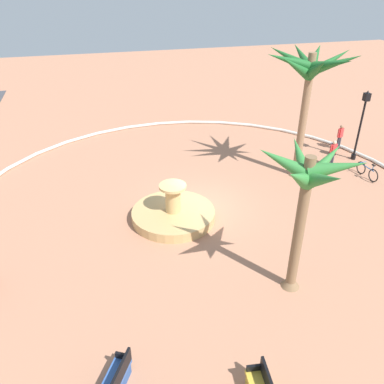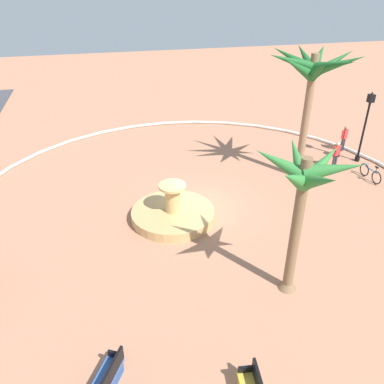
{
  "view_description": "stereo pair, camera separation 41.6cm",
  "coord_description": "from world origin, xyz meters",
  "px_view_note": "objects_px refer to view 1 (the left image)",
  "views": [
    {
      "loc": [
        -15.93,
        4.44,
        10.37
      ],
      "look_at": [
        -0.23,
        0.44,
        1.0
      ],
      "focal_mm": 37.2,
      "sensor_mm": 36.0,
      "label": 1
    },
    {
      "loc": [
        -16.03,
        4.04,
        10.37
      ],
      "look_at": [
        -0.23,
        0.44,
        1.0
      ],
      "focal_mm": 37.2,
      "sensor_mm": 36.0,
      "label": 2
    }
  ],
  "objects_px": {
    "fountain": "(173,214)",
    "bicycle_red_frame": "(367,171)",
    "palm_tree_by_curb": "(308,186)",
    "palm_tree_near_fountain": "(310,74)",
    "lamppost": "(362,120)",
    "person_cyclist_photo": "(340,136)",
    "trash_bin": "(333,149)",
    "person_cyclist_helmet": "(333,152)"
  },
  "relations": [
    {
      "from": "fountain",
      "to": "bicycle_red_frame",
      "type": "height_order",
      "value": "fountain"
    },
    {
      "from": "fountain",
      "to": "palm_tree_by_curb",
      "type": "xyz_separation_m",
      "value": [
        -5.43,
        -3.29,
        3.97
      ]
    },
    {
      "from": "palm_tree_near_fountain",
      "to": "lamppost",
      "type": "distance_m",
      "value": 5.5
    },
    {
      "from": "palm_tree_near_fountain",
      "to": "person_cyclist_photo",
      "type": "bearing_deg",
      "value": -58.85
    },
    {
      "from": "palm_tree_by_curb",
      "to": "trash_bin",
      "type": "height_order",
      "value": "palm_tree_by_curb"
    },
    {
      "from": "fountain",
      "to": "lamppost",
      "type": "distance_m",
      "value": 12.69
    },
    {
      "from": "person_cyclist_photo",
      "to": "person_cyclist_helmet",
      "type": "bearing_deg",
      "value": 139.66
    },
    {
      "from": "fountain",
      "to": "palm_tree_near_fountain",
      "type": "relative_size",
      "value": 0.56
    },
    {
      "from": "fountain",
      "to": "lamppost",
      "type": "bearing_deg",
      "value": -72.89
    },
    {
      "from": "fountain",
      "to": "person_cyclist_photo",
      "type": "xyz_separation_m",
      "value": [
        5.24,
        -11.86,
        0.63
      ]
    },
    {
      "from": "person_cyclist_photo",
      "to": "palm_tree_near_fountain",
      "type": "bearing_deg",
      "value": 121.15
    },
    {
      "from": "lamppost",
      "to": "bicycle_red_frame",
      "type": "bearing_deg",
      "value": 162.7
    },
    {
      "from": "trash_bin",
      "to": "palm_tree_by_curb",
      "type": "bearing_deg",
      "value": 142.07
    },
    {
      "from": "palm_tree_by_curb",
      "to": "lamppost",
      "type": "bearing_deg",
      "value": -43.55
    },
    {
      "from": "palm_tree_near_fountain",
      "to": "palm_tree_by_curb",
      "type": "height_order",
      "value": "palm_tree_near_fountain"
    },
    {
      "from": "lamppost",
      "to": "trash_bin",
      "type": "relative_size",
      "value": 5.77
    },
    {
      "from": "palm_tree_by_curb",
      "to": "trash_bin",
      "type": "bearing_deg",
      "value": -37.93
    },
    {
      "from": "palm_tree_near_fountain",
      "to": "person_cyclist_photo",
      "type": "xyz_separation_m",
      "value": [
        2.59,
        -4.29,
        -4.72
      ]
    },
    {
      "from": "palm_tree_near_fountain",
      "to": "palm_tree_by_curb",
      "type": "bearing_deg",
      "value": 152.08
    },
    {
      "from": "lamppost",
      "to": "palm_tree_by_curb",
      "type": "bearing_deg",
      "value": 136.45
    },
    {
      "from": "fountain",
      "to": "person_cyclist_helmet",
      "type": "xyz_separation_m",
      "value": [
        3.14,
        -10.08,
        0.62
      ]
    },
    {
      "from": "palm_tree_by_curb",
      "to": "person_cyclist_photo",
      "type": "height_order",
      "value": "palm_tree_by_curb"
    },
    {
      "from": "trash_bin",
      "to": "person_cyclist_photo",
      "type": "bearing_deg",
      "value": -49.64
    },
    {
      "from": "trash_bin",
      "to": "person_cyclist_helmet",
      "type": "bearing_deg",
      "value": 144.92
    },
    {
      "from": "fountain",
      "to": "trash_bin",
      "type": "height_order",
      "value": "fountain"
    },
    {
      "from": "fountain",
      "to": "person_cyclist_photo",
      "type": "relative_size",
      "value": 2.37
    },
    {
      "from": "trash_bin",
      "to": "person_cyclist_photo",
      "type": "height_order",
      "value": "person_cyclist_photo"
    },
    {
      "from": "lamppost",
      "to": "trash_bin",
      "type": "distance_m",
      "value": 2.42
    },
    {
      "from": "palm_tree_near_fountain",
      "to": "lamppost",
      "type": "relative_size",
      "value": 1.64
    },
    {
      "from": "palm_tree_near_fountain",
      "to": "person_cyclist_helmet",
      "type": "xyz_separation_m",
      "value": [
        0.5,
        -2.51,
        -4.72
      ]
    },
    {
      "from": "lamppost",
      "to": "bicycle_red_frame",
      "type": "xyz_separation_m",
      "value": [
        -2.28,
        0.71,
        -2.08
      ]
    },
    {
      "from": "trash_bin",
      "to": "fountain",
      "type": "bearing_deg",
      "value": 112.46
    },
    {
      "from": "palm_tree_near_fountain",
      "to": "palm_tree_by_curb",
      "type": "relative_size",
      "value": 1.25
    },
    {
      "from": "palm_tree_near_fountain",
      "to": "person_cyclist_helmet",
      "type": "distance_m",
      "value": 5.37
    },
    {
      "from": "palm_tree_by_curb",
      "to": "person_cyclist_helmet",
      "type": "height_order",
      "value": "palm_tree_by_curb"
    },
    {
      "from": "fountain",
      "to": "bicycle_red_frame",
      "type": "relative_size",
      "value": 2.24
    },
    {
      "from": "lamppost",
      "to": "person_cyclist_helmet",
      "type": "distance_m",
      "value": 2.5
    },
    {
      "from": "fountain",
      "to": "trash_bin",
      "type": "relative_size",
      "value": 5.28
    },
    {
      "from": "lamppost",
      "to": "bicycle_red_frame",
      "type": "height_order",
      "value": "lamppost"
    },
    {
      "from": "bicycle_red_frame",
      "to": "person_cyclist_helmet",
      "type": "bearing_deg",
      "value": 33.75
    },
    {
      "from": "lamppost",
      "to": "fountain",
      "type": "bearing_deg",
      "value": 107.11
    },
    {
      "from": "palm_tree_by_curb",
      "to": "person_cyclist_photo",
      "type": "bearing_deg",
      "value": -38.78
    }
  ]
}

